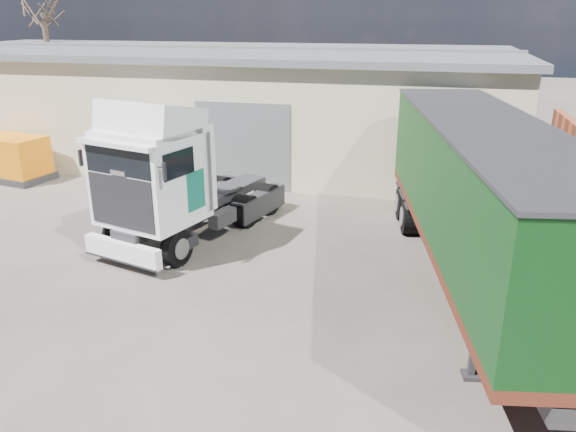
% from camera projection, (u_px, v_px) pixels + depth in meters
% --- Properties ---
extents(ground, '(120.00, 120.00, 0.00)m').
position_uv_depth(ground, '(194.00, 307.00, 14.08)').
color(ground, '#2B2823').
rests_on(ground, ground).
extents(warehouse, '(30.60, 12.60, 5.42)m').
position_uv_depth(warehouse, '(206.00, 101.00, 29.14)').
color(warehouse, '#B6AD8C').
rests_on(warehouse, ground).
extents(tractor_unit, '(4.38, 7.40, 4.72)m').
position_uv_depth(tractor_unit, '(172.00, 184.00, 17.34)').
color(tractor_unit, black).
rests_on(tractor_unit, ground).
extents(box_trailer, '(5.18, 13.59, 4.42)m').
position_uv_depth(box_trailer, '(481.00, 189.00, 14.46)').
color(box_trailer, '#2D2D30').
rests_on(box_trailer, ground).
extents(panel_van, '(3.72, 5.55, 2.10)m').
position_uv_depth(panel_van, '(143.00, 163.00, 23.33)').
color(panel_van, black).
rests_on(panel_van, ground).
extents(orange_skip, '(3.37, 2.43, 1.93)m').
position_uv_depth(orange_skip, '(14.00, 161.00, 24.67)').
color(orange_skip, '#2D2D30').
rests_on(orange_skip, ground).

